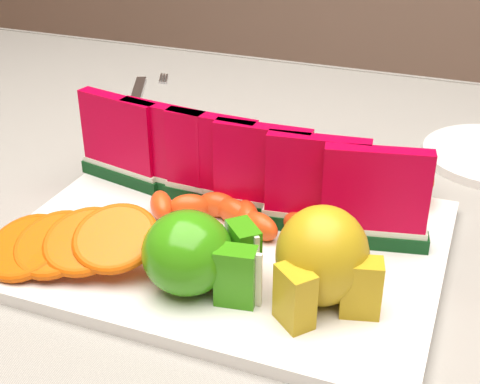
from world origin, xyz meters
TOP-DOWN VIEW (x-y plane):
  - table at (0.00, 0.00)m, footprint 1.40×0.90m
  - tablecloth at (0.00, 0.00)m, footprint 1.53×1.03m
  - platter at (0.05, -0.07)m, footprint 0.40×0.30m
  - apple_cluster at (0.06, -0.15)m, footprint 0.11×0.10m
  - pear_cluster at (0.16, -0.13)m, footprint 0.10×0.11m
  - fork at (-0.23, 0.27)m, footprint 0.08×0.19m
  - watermelon_row at (0.04, -0.01)m, footprint 0.39×0.07m
  - orange_fan_front at (-0.06, -0.16)m, footprint 0.17×0.11m
  - orange_fan_back at (0.06, 0.07)m, footprint 0.33×0.10m
  - tangerine_segments at (0.06, -0.04)m, footprint 0.22×0.06m

SIDE VIEW (x-z plane):
  - table at x=0.00m, z-range 0.28..1.03m
  - tablecloth at x=0.00m, z-range 0.62..0.82m
  - fork at x=-0.23m, z-range 0.76..0.76m
  - platter at x=0.05m, z-range 0.76..0.77m
  - tangerine_segments at x=0.06m, z-range 0.77..0.80m
  - orange_fan_back at x=0.06m, z-range 0.77..0.81m
  - orange_fan_front at x=-0.06m, z-range 0.77..0.82m
  - apple_cluster at x=0.06m, z-range 0.77..0.84m
  - pear_cluster at x=0.16m, z-range 0.77..0.85m
  - watermelon_row at x=0.04m, z-range 0.77..0.87m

